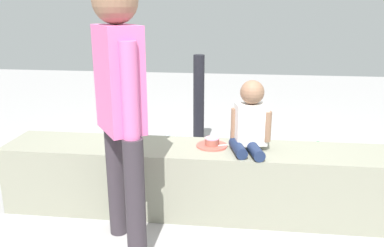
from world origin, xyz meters
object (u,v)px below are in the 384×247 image
Objects in this scene: gift_bag at (177,154)px; water_bottle_near_gift at (317,153)px; child_seated at (250,120)px; party_cup_red at (120,173)px; water_bottle_far_side at (120,137)px; cake_plate at (212,144)px; handbag_black_leather at (245,140)px; adult_standing at (120,97)px.

gift_bag is 1.65× the size of water_bottle_near_gift.
child_seated is 2.25× the size of water_bottle_near_gift.
child_seated is 1.35m from party_cup_red.
child_seated reaches higher than water_bottle_far_side.
water_bottle_far_side is 0.88m from party_cup_red.
child_seated reaches higher than party_cup_red.
water_bottle_near_gift is (0.93, 0.99, -0.41)m from cake_plate.
child_seated is at bearing -89.84° from handbag_black_leather.
party_cup_red is at bearing -152.75° from gift_bag.
adult_standing reaches higher than gift_bag.
water_bottle_near_gift is 2.04m from water_bottle_far_side.
water_bottle_near_gift reaches higher than party_cup_red.
adult_standing is 2.10m from water_bottle_far_side.
handbag_black_leather is at bearing 159.26° from water_bottle_near_gift.
party_cup_red is at bearing -162.53° from water_bottle_near_gift.
adult_standing is 7.09× the size of cake_plate.
gift_bag is 1.88× the size of water_bottle_far_side.
adult_standing is 4.83× the size of handbag_black_leather.
child_seated is 4.97× the size of party_cup_red.
child_seated is at bearing -23.49° from party_cup_red.
adult_standing reaches higher than child_seated.
gift_bag is (-0.36, 0.67, -0.35)m from cake_plate.
party_cup_red is (-1.76, -0.55, -0.05)m from water_bottle_near_gift.
child_seated is at bearing -8.51° from cake_plate.
gift_bag is at bearing 117.97° from cake_plate.
handbag_black_leather is at bearing 36.88° from party_cup_red.
adult_standing reaches higher than party_cup_red.
water_bottle_far_side is (-0.60, 1.81, -0.87)m from adult_standing.
cake_plate is at bearing -101.63° from handbag_black_leather.
handbag_black_leather is (1.34, -0.03, 0.03)m from water_bottle_far_side.
cake_plate is 0.68× the size of handbag_black_leather.
gift_bag is 0.84m from handbag_black_leather.
water_bottle_far_side is (-1.34, 1.31, -0.62)m from child_seated.
child_seated reaches higher than cake_plate.
water_bottle_far_side is (-0.73, 0.60, -0.07)m from gift_bag.
party_cup_red is at bearing -143.12° from handbag_black_leather.
cake_plate reaches higher than water_bottle_near_gift.
water_bottle_far_side is at bearing 135.65° from child_seated.
cake_plate is at bearing 171.49° from child_seated.
child_seated reaches higher than water_bottle_near_gift.
adult_standing is (-0.74, -0.50, 0.26)m from child_seated.
adult_standing is 0.85m from cake_plate.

